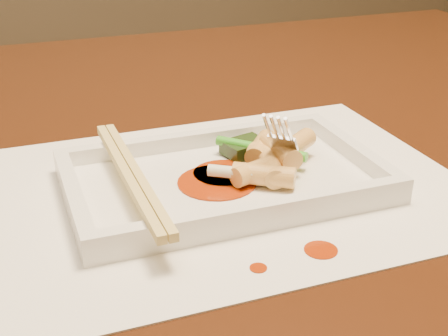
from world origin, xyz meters
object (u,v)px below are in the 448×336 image
object	(u,v)px
placemat	(224,188)
plate_base	(224,183)
table	(145,230)
chopstick_a	(126,175)
fork	(294,79)

from	to	relation	value
placemat	plate_base	bearing A→B (deg)	90.00
table	chopstick_a	bearing A→B (deg)	-107.42
table	placemat	xyz separation A→B (m)	(0.04, -0.12, 0.10)
table	placemat	distance (m)	0.17
table	plate_base	size ratio (longest dim) A/B	5.38
table	chopstick_a	size ratio (longest dim) A/B	6.76
chopstick_a	placemat	bearing A→B (deg)	-0.00
chopstick_a	fork	bearing A→B (deg)	6.75
table	chopstick_a	world-z (taller)	chopstick_a
plate_base	chopstick_a	size ratio (longest dim) A/B	1.26
fork	placemat	bearing A→B (deg)	-165.58
table	fork	bearing A→B (deg)	-42.64
chopstick_a	fork	xyz separation A→B (m)	(0.15, 0.02, 0.06)
table	chopstick_a	distance (m)	0.18
chopstick_a	table	bearing A→B (deg)	72.58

